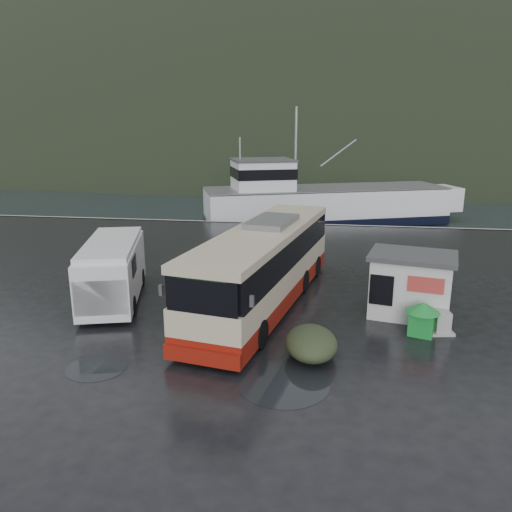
# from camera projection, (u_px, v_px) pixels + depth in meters

# --- Properties ---
(ground) EXTENTS (160.00, 160.00, 0.00)m
(ground) POSITION_uv_depth(u_px,v_px,m) (254.00, 318.00, 20.76)
(ground) COLOR black
(ground) RESTS_ON ground
(harbor_water) EXTENTS (300.00, 180.00, 0.02)m
(harbor_water) POSITION_uv_depth(u_px,v_px,m) (318.00, 154.00, 125.84)
(harbor_water) COLOR black
(harbor_water) RESTS_ON ground
(quay_edge) EXTENTS (160.00, 0.60, 1.50)m
(quay_edge) POSITION_uv_depth(u_px,v_px,m) (291.00, 224.00, 39.87)
(quay_edge) COLOR #999993
(quay_edge) RESTS_ON ground
(headland) EXTENTS (780.00, 540.00, 570.00)m
(headland) POSITION_uv_depth(u_px,v_px,m) (344.00, 137.00, 258.21)
(headland) COLOR black
(headland) RESTS_ON ground
(coach_bus) EXTENTS (5.70, 13.53, 3.72)m
(coach_bus) POSITION_uv_depth(u_px,v_px,m) (264.00, 304.00, 22.39)
(coach_bus) COLOR #BCAA8E
(coach_bus) RESTS_ON ground
(white_van) EXTENTS (4.01, 7.09, 2.81)m
(white_van) POSITION_uv_depth(u_px,v_px,m) (115.00, 300.00, 22.91)
(white_van) COLOR silver
(white_van) RESTS_ON ground
(waste_bin_left) EXTENTS (1.49, 1.49, 1.62)m
(waste_bin_left) POSITION_uv_depth(u_px,v_px,m) (223.00, 337.00, 18.92)
(waste_bin_left) COLOR #17822F
(waste_bin_left) RESTS_ON ground
(waste_bin_right) EXTENTS (1.18, 1.18, 1.31)m
(waste_bin_right) POSITION_uv_depth(u_px,v_px,m) (421.00, 334.00, 19.23)
(waste_bin_right) COLOR #17822F
(waste_bin_right) RESTS_ON ground
(dome_tent) EXTENTS (2.08, 2.72, 1.00)m
(dome_tent) POSITION_uv_depth(u_px,v_px,m) (311.00, 356.00, 17.42)
(dome_tent) COLOR #2D3520
(dome_tent) RESTS_ON ground
(ticket_kiosk) EXTENTS (3.94, 3.32, 2.69)m
(ticket_kiosk) POSITION_uv_depth(u_px,v_px,m) (408.00, 315.00, 21.13)
(ticket_kiosk) COLOR beige
(ticket_kiosk) RESTS_ON ground
(jersey_barrier_a) EXTENTS (1.18, 1.91, 0.90)m
(jersey_barrier_a) POSITION_uv_depth(u_px,v_px,m) (435.00, 328.00, 19.82)
(jersey_barrier_a) COLOR #999993
(jersey_barrier_a) RESTS_ON ground
(jersey_barrier_b) EXTENTS (1.17, 1.69, 0.76)m
(jersey_barrier_b) POSITION_uv_depth(u_px,v_px,m) (433.00, 328.00, 19.75)
(jersey_barrier_b) COLOR #999993
(jersey_barrier_b) RESTS_ON ground
(fishing_trawler) EXTENTS (26.93, 14.61, 10.62)m
(fishing_trawler) POSITION_uv_depth(u_px,v_px,m) (326.00, 208.00, 46.92)
(fishing_trawler) COLOR silver
(fishing_trawler) RESTS_ON ground
(puddles) EXTENTS (8.71, 2.89, 0.01)m
(puddles) POSITION_uv_depth(u_px,v_px,m) (220.00, 379.00, 15.89)
(puddles) COLOR black
(puddles) RESTS_ON ground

